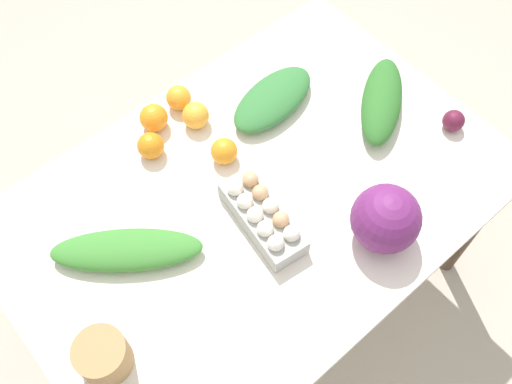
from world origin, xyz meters
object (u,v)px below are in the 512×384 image
(beet_root, at_px, (454,121))
(orange_0, at_px, (151,146))
(egg_carton, at_px, (263,215))
(paper_bag, at_px, (103,356))
(greens_bunch_kale, at_px, (127,250))
(orange_2, at_px, (196,115))
(cabbage_purple, at_px, (386,219))
(orange_3, at_px, (179,98))
(greens_bunch_beet_tops, at_px, (273,99))
(orange_4, at_px, (224,151))
(orange_1, at_px, (154,118))
(greens_bunch_scallion, at_px, (382,101))

(beet_root, height_order, orange_0, orange_0)
(orange_0, bearing_deg, egg_carton, -76.25)
(paper_bag, distance_m, greens_bunch_kale, 0.28)
(beet_root, xyz_separation_m, orange_0, (-0.73, 0.50, 0.01))
(greens_bunch_kale, relative_size, orange_2, 4.91)
(egg_carton, height_order, greens_bunch_kale, egg_carton)
(cabbage_purple, xyz_separation_m, paper_bag, (-0.74, 0.19, -0.04))
(beet_root, distance_m, orange_3, 0.82)
(greens_bunch_beet_tops, xyz_separation_m, orange_0, (-0.38, 0.10, 0.01))
(egg_carton, relative_size, greens_bunch_kale, 0.75)
(orange_0, bearing_deg, orange_4, -45.78)
(beet_root, bearing_deg, orange_0, 145.44)
(orange_2, bearing_deg, orange_1, 144.02)
(orange_2, bearing_deg, beet_root, -41.68)
(egg_carton, bearing_deg, cabbage_purple, -129.57)
(orange_4, bearing_deg, greens_bunch_beet_tops, 13.41)
(orange_2, bearing_deg, cabbage_purple, -76.74)
(egg_carton, xyz_separation_m, greens_bunch_kale, (-0.33, 0.16, -0.01))
(beet_root, distance_m, orange_1, 0.88)
(paper_bag, xyz_separation_m, orange_3, (0.60, 0.51, -0.01))
(egg_carton, height_order, greens_bunch_beet_tops, egg_carton)
(paper_bag, height_order, greens_bunch_beet_tops, paper_bag)
(greens_bunch_kale, xyz_separation_m, orange_3, (0.40, 0.31, 0.01))
(greens_bunch_beet_tops, bearing_deg, egg_carton, -135.40)
(cabbage_purple, distance_m, beet_root, 0.44)
(orange_2, bearing_deg, paper_bag, -144.53)
(paper_bag, relative_size, greens_bunch_beet_tops, 0.40)
(greens_bunch_kale, height_order, orange_0, orange_0)
(orange_1, height_order, orange_3, orange_1)
(orange_1, bearing_deg, egg_carton, -86.33)
(greens_bunch_scallion, bearing_deg, paper_bag, -174.44)
(orange_2, bearing_deg, greens_bunch_kale, -150.59)
(greens_bunch_kale, bearing_deg, greens_bunch_beet_tops, 11.68)
(paper_bag, relative_size, orange_1, 1.50)
(greens_bunch_kale, relative_size, orange_4, 5.13)
(egg_carton, bearing_deg, orange_1, 11.07)
(orange_2, height_order, orange_4, orange_2)
(greens_bunch_beet_tops, bearing_deg, orange_2, 155.98)
(paper_bag, xyz_separation_m, greens_bunch_kale, (0.19, 0.20, -0.02))
(greens_bunch_kale, relative_size, greens_bunch_scallion, 1.17)
(egg_carton, relative_size, paper_bag, 2.36)
(egg_carton, bearing_deg, orange_2, -3.07)
(egg_carton, xyz_separation_m, beet_root, (0.64, -0.12, -0.01))
(greens_bunch_scallion, bearing_deg, orange_4, 160.51)
(greens_bunch_beet_tops, xyz_separation_m, orange_4, (-0.23, -0.06, 0.01))
(egg_carton, xyz_separation_m, orange_3, (0.07, 0.47, -0.01))
(greens_bunch_beet_tops, relative_size, orange_1, 3.72)
(cabbage_purple, distance_m, egg_carton, 0.32)
(egg_carton, distance_m, greens_bunch_kale, 0.36)
(greens_bunch_kale, xyz_separation_m, beet_root, (0.97, -0.28, 0.00))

